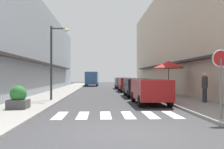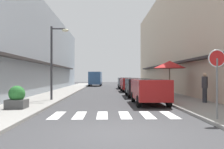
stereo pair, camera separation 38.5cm
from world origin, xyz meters
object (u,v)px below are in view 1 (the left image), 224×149
Objects in this scene: parked_car_near at (150,89)px; parked_car_far at (127,83)px; delivery_van at (92,78)px; parked_car_distant at (122,82)px; pedestrian_walking_near at (205,87)px; parked_car_mid at (137,85)px; planter_corner at (18,98)px; round_street_sign at (221,66)px; cafe_umbrella at (169,65)px; street_lamp at (54,54)px.

parked_car_far is (-0.00, 12.47, -0.00)m from parked_car_near.
delivery_van is at bearing 98.62° from parked_car_near.
pedestrian_walking_near is at bearing -80.44° from parked_car_distant.
delivery_van is at bearing 114.62° from parked_car_distant.
parked_car_near is at bearing -81.38° from delivery_van.
parked_car_mid is 3.97× the size of planter_corner.
delivery_van reaches higher than planter_corner.
pedestrian_walking_near is (3.20, -19.02, 0.12)m from parked_car_distant.
cafe_umbrella is (0.75, 9.87, 0.48)m from round_street_sign.
parked_car_mid is 6.91m from parked_car_far.
street_lamp is 4.42× the size of planter_corner.
pedestrian_walking_near is at bearing -75.74° from parked_car_far.
parked_car_distant is 1.65× the size of round_street_sign.
planter_corner is 0.62× the size of pedestrian_walking_near.
round_street_sign is at bearing -82.68° from parked_car_mid.
parked_car_near reaches higher than planter_corner.
cafe_umbrella is (2.20, -8.38, 1.58)m from parked_car_far.
parked_car_mid is at bearing 146.37° from cafe_umbrella.
cafe_umbrella is at bearing 85.68° from round_street_sign.
delivery_van is 26.45m from street_lamp.
cafe_umbrella is (2.20, -1.47, 1.58)m from parked_car_mid.
planter_corner is (-6.78, -2.57, -0.31)m from parked_car_near.
cafe_umbrella is at bearing -74.96° from delivery_van.
delivery_van is (-4.28, 22.68, 0.48)m from parked_car_mid.
street_lamp is (-5.88, -3.67, 2.16)m from parked_car_mid.
parked_car_far is 1.03× the size of parked_car_distant.
round_street_sign is (1.46, -18.25, 1.11)m from parked_car_far.
parked_car_near is 4.91m from cafe_umbrella.
round_street_sign is 0.93× the size of cafe_umbrella.
parked_car_near is 5.56m from parked_car_mid.
parked_car_near is at bearing -17.86° from street_lamp.
parked_car_distant is 10.29m from delivery_van.
planter_corner is at bearing 55.16° from pedestrian_walking_near.
parked_car_mid is 23.09m from delivery_van.
delivery_van is at bearing 100.69° from parked_car_mid.
round_street_sign is (1.46, -11.34, 1.11)m from parked_car_mid.
street_lamp reaches higher than cafe_umbrella.
street_lamp is 5.19m from planter_corner.
cafe_umbrella reaches higher than round_street_sign.
parked_car_near is 3.97× the size of planter_corner.
parked_car_far is at bearing 60.94° from street_lamp.
parked_car_far is 1.59× the size of cafe_umbrella.
parked_car_mid is 7.26m from street_lamp.
pedestrian_walking_near reaches higher than parked_car_mid.
parked_car_near is 1.04× the size of parked_car_distant.
parked_car_distant is at bearing 90.00° from parked_car_far.
parked_car_near and parked_car_distant have the same top height.
pedestrian_walking_near reaches higher than parked_car_distant.
parked_car_near is 7.26m from planter_corner.
street_lamp reaches higher than pedestrian_walking_near.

